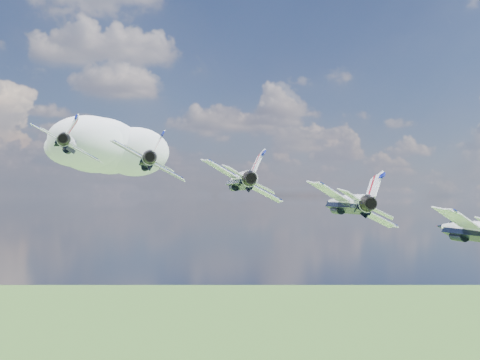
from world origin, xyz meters
name	(u,v)px	position (x,y,z in m)	size (l,w,h in m)	color
cloud_far	(110,149)	(6.29, 195.31, 168.34)	(53.41, 41.96, 20.98)	white
jet_0	(69,143)	(-26.56, 26.30, 155.97)	(10.17, 15.07, 4.50)	white
jet_1	(149,160)	(-17.31, 16.86, 153.25)	(10.17, 15.07, 4.50)	silver
jet_2	(240,180)	(-8.07, 7.42, 150.52)	(10.17, 15.07, 4.50)	white
jet_3	(346,203)	(1.18, -2.02, 147.80)	(10.17, 15.07, 4.50)	silver
jet_4	(471,229)	(10.42, -11.46, 145.08)	(10.17, 15.07, 4.50)	silver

